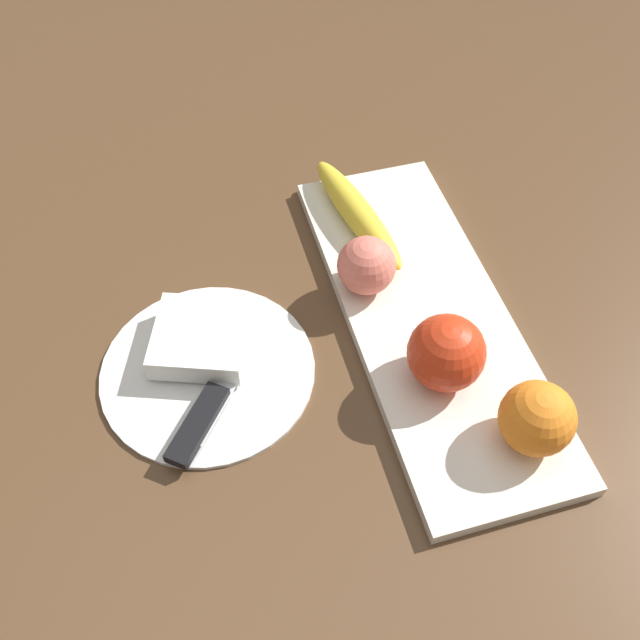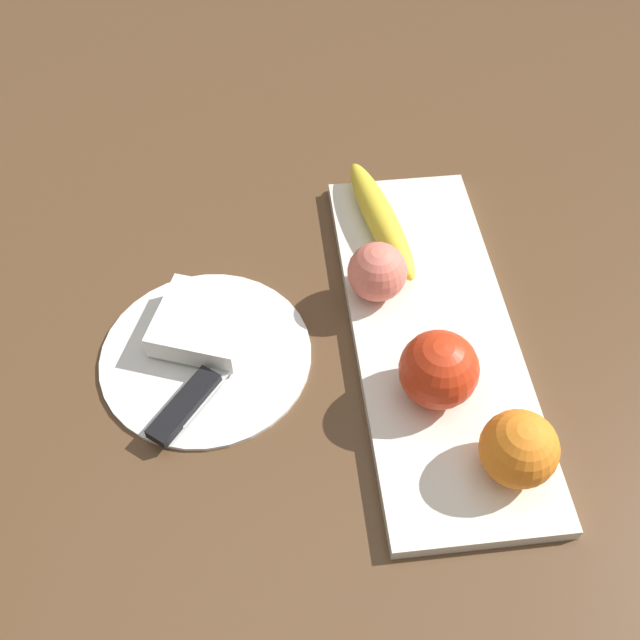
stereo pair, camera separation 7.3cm
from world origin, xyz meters
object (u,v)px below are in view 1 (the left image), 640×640
(banana, at_px, (357,213))
(dinner_plate, at_px, (208,369))
(fruit_tray, at_px, (427,317))
(knife, at_px, (206,412))
(peach, at_px, (367,266))
(apple, at_px, (446,353))
(orange_near_apple, at_px, (537,418))
(folded_napkin, at_px, (201,338))

(banana, bearing_deg, dinner_plate, 114.91)
(fruit_tray, relative_size, knife, 3.03)
(peach, bearing_deg, fruit_tray, -136.41)
(banana, bearing_deg, apple, 173.53)
(orange_near_apple, relative_size, knife, 0.46)
(orange_near_apple, xyz_separation_m, folded_napkin, (0.19, 0.28, -0.03))
(apple, relative_size, dinner_plate, 0.35)
(dinner_plate, height_order, knife, knife)
(fruit_tray, xyz_separation_m, orange_near_apple, (-0.17, -0.04, 0.04))
(dinner_plate, bearing_deg, orange_near_apple, -120.69)
(dinner_plate, distance_m, knife, 0.06)
(dinner_plate, bearing_deg, knife, 169.00)
(banana, distance_m, knife, 0.30)
(peach, bearing_deg, banana, -11.91)
(dinner_plate, relative_size, folded_napkin, 2.34)
(fruit_tray, xyz_separation_m, knife, (-0.06, 0.25, 0.01))
(fruit_tray, height_order, knife, knife)
(dinner_plate, bearing_deg, fruit_tray, -90.00)
(apple, bearing_deg, dinner_plate, 70.97)
(fruit_tray, height_order, folded_napkin, folded_napkin)
(fruit_tray, distance_m, peach, 0.09)
(folded_napkin, xyz_separation_m, knife, (-0.08, 0.01, -0.01))
(apple, xyz_separation_m, orange_near_apple, (-0.09, -0.05, -0.00))
(orange_near_apple, xyz_separation_m, peach, (0.22, 0.09, -0.00))
(fruit_tray, bearing_deg, banana, 12.47)
(peach, xyz_separation_m, dinner_plate, (-0.06, 0.19, -0.04))
(orange_near_apple, height_order, peach, orange_near_apple)
(knife, bearing_deg, dinner_plate, 27.36)
(fruit_tray, distance_m, folded_napkin, 0.24)
(folded_napkin, bearing_deg, knife, 172.63)
(dinner_plate, bearing_deg, apple, -109.03)
(peach, height_order, knife, peach)
(fruit_tray, distance_m, apple, 0.09)
(banana, distance_m, peach, 0.10)
(orange_near_apple, height_order, dinner_plate, orange_near_apple)
(banana, height_order, folded_napkin, banana)
(apple, height_order, orange_near_apple, apple)
(folded_napkin, bearing_deg, dinner_plate, 180.00)
(peach, bearing_deg, dinner_plate, 106.49)
(apple, distance_m, dinner_plate, 0.24)
(knife, bearing_deg, peach, -22.51)
(banana, relative_size, folded_napkin, 2.08)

